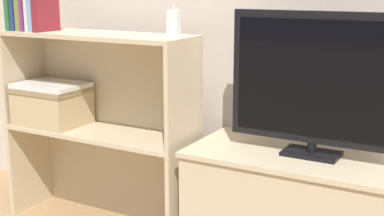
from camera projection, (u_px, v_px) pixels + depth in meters
tv_stand at (308, 213)px, 2.18m from camera, size 0.98×0.47×0.49m
tv at (315, 81)px, 2.05m from camera, size 0.68×0.14×0.57m
bookshelf_lower_tier at (109, 162)px, 2.64m from camera, size 0.96×0.30×0.48m
bookshelf_upper_tier at (105, 68)px, 2.53m from camera, size 0.96×0.30×0.46m
book_forest at (17, 6)px, 2.58m from camera, size 0.02×0.15×0.23m
book_navy at (21, 5)px, 2.57m from camera, size 0.02×0.14×0.24m
book_olive at (27, 4)px, 2.55m from camera, size 0.04×0.13×0.25m
book_plum at (32, 12)px, 2.54m from camera, size 0.02×0.15×0.18m
book_ivory at (35, 7)px, 2.53m from camera, size 0.02×0.13×0.22m
book_skyblue at (39, 7)px, 2.51m from camera, size 0.03×0.14×0.23m
book_maroon at (46, 10)px, 2.50m from camera, size 0.03×0.15×0.20m
baby_monitor at (174, 24)px, 2.23m from camera, size 0.05×0.03×0.14m
storage_basket_left at (52, 104)px, 2.64m from camera, size 0.33×0.27×0.19m
laptop at (51, 85)px, 2.62m from camera, size 0.33×0.24×0.02m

